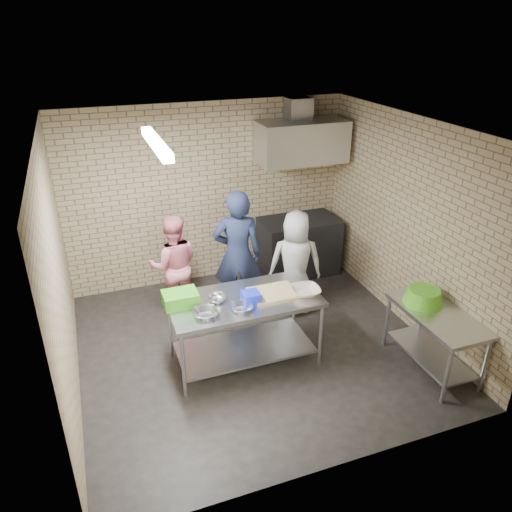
{
  "coord_description": "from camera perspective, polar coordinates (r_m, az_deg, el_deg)",
  "views": [
    {
      "loc": [
        -1.72,
        -4.78,
        3.75
      ],
      "look_at": [
        0.1,
        0.2,
        1.15
      ],
      "focal_mm": 34.54,
      "sensor_mm": 36.0,
      "label": 1
    }
  ],
  "objects": [
    {
      "name": "woman_white",
      "position": [
        6.68,
        4.58,
        -0.81
      ],
      "size": [
        0.84,
        0.69,
        1.47
      ],
      "primitive_type": "imported",
      "rotation": [
        0.0,
        0.0,
        2.79
      ],
      "color": "silver",
      "rests_on": "floor"
    },
    {
      "name": "left_wall",
      "position": [
        5.36,
        -21.88,
        -2.51
      ],
      "size": [
        0.06,
        4.0,
        2.7
      ],
      "primitive_type": "cube",
      "color": "tan",
      "rests_on": "ground"
    },
    {
      "name": "woman_pink",
      "position": [
        6.73,
        -9.48,
        -1.07
      ],
      "size": [
        0.77,
        0.64,
        1.43
      ],
      "primitive_type": "imported",
      "rotation": [
        0.0,
        0.0,
        2.99
      ],
      "color": "pink",
      "rests_on": "floor"
    },
    {
      "name": "prep_table",
      "position": [
        5.84,
        -1.37,
        -8.56
      ],
      "size": [
        1.72,
        0.86,
        0.86
      ],
      "primitive_type": "cube",
      "color": "#B5B7BC",
      "rests_on": "floor"
    },
    {
      "name": "ceiling",
      "position": [
        5.19,
        -0.29,
        14.44
      ],
      "size": [
        4.2,
        4.2,
        0.0
      ],
      "primitive_type": "plane",
      "rotation": [
        3.14,
        0.0,
        0.0
      ],
      "color": "black",
      "rests_on": "ground"
    },
    {
      "name": "wall_shelf",
      "position": [
        7.7,
        6.68,
        12.17
      ],
      "size": [
        0.8,
        0.2,
        0.04
      ],
      "primitive_type": "cube",
      "color": "#3F2B19",
      "rests_on": "back_wall"
    },
    {
      "name": "blue_tub",
      "position": [
        5.5,
        -0.6,
        -4.8
      ],
      "size": [
        0.19,
        0.19,
        0.12
      ],
      "primitive_type": "cube",
      "color": "#1C2FD5",
      "rests_on": "prep_table"
    },
    {
      "name": "mixing_bowl_b",
      "position": [
        5.56,
        -4.53,
        -4.95
      ],
      "size": [
        0.22,
        0.22,
        0.06
      ],
      "primitive_type": "imported",
      "rotation": [
        0.0,
        0.0,
        -0.08
      ],
      "color": "silver",
      "rests_on": "prep_table"
    },
    {
      "name": "back_wall",
      "position": [
        7.4,
        -5.56,
        7.05
      ],
      "size": [
        4.2,
        0.06,
        2.7
      ],
      "primitive_type": "cube",
      "color": "tan",
      "rests_on": "ground"
    },
    {
      "name": "man_navy",
      "position": [
        6.52,
        -2.15,
        0.12
      ],
      "size": [
        0.75,
        0.59,
        1.79
      ],
      "primitive_type": "imported",
      "rotation": [
        0.0,
        0.0,
        2.86
      ],
      "color": "#151836",
      "rests_on": "floor"
    },
    {
      "name": "cutting_board",
      "position": [
        5.69,
        1.99,
        -4.29
      ],
      "size": [
        0.53,
        0.4,
        0.03
      ],
      "primitive_type": "cube",
      "color": "#D4BC7A",
      "rests_on": "prep_table"
    },
    {
      "name": "range_hood",
      "position": [
        7.36,
        5.27,
        13.04
      ],
      "size": [
        1.3,
        0.6,
        0.6
      ],
      "primitive_type": "cube",
      "color": "silver",
      "rests_on": "back_wall"
    },
    {
      "name": "fluorescent_fixture",
      "position": [
        4.96,
        -11.49,
        12.68
      ],
      "size": [
        0.1,
        1.25,
        0.08
      ],
      "primitive_type": "cube",
      "color": "white",
      "rests_on": "ceiling"
    },
    {
      "name": "mixing_bowl_c",
      "position": [
        5.38,
        -1.68,
        -5.99
      ],
      "size": [
        0.27,
        0.27,
        0.06
      ],
      "primitive_type": "imported",
      "rotation": [
        0.0,
        0.0,
        -0.08
      ],
      "color": "silver",
      "rests_on": "prep_table"
    },
    {
      "name": "mixing_bowl_a",
      "position": [
        5.31,
        -5.87,
        -6.62
      ],
      "size": [
        0.29,
        0.29,
        0.07
      ],
      "primitive_type": "imported",
      "rotation": [
        0.0,
        0.0,
        -0.08
      ],
      "color": "silver",
      "rests_on": "prep_table"
    },
    {
      "name": "ceramic_bowl",
      "position": [
        5.7,
        5.76,
        -4.06
      ],
      "size": [
        0.36,
        0.36,
        0.08
      ],
      "primitive_type": "imported",
      "rotation": [
        0.0,
        0.0,
        -0.08
      ],
      "color": "beige",
      "rests_on": "prep_table"
    },
    {
      "name": "bottle_green",
      "position": [
        7.74,
        7.74,
        12.92
      ],
      "size": [
        0.06,
        0.06,
        0.15
      ],
      "primitive_type": "cylinder",
      "color": "green",
      "rests_on": "wall_shelf"
    },
    {
      "name": "front_wall",
      "position": [
        4.06,
        9.54,
        -10.56
      ],
      "size": [
        4.2,
        0.06,
        2.7
      ],
      "primitive_type": "cube",
      "color": "tan",
      "rests_on": "ground"
    },
    {
      "name": "floor",
      "position": [
        6.32,
        -0.23,
        -10.31
      ],
      "size": [
        4.2,
        4.2,
        0.0
      ],
      "primitive_type": "plane",
      "color": "black",
      "rests_on": "ground"
    },
    {
      "name": "green_basin",
      "position": [
        6.02,
        18.84,
        -4.41
      ],
      "size": [
        0.46,
        0.46,
        0.17
      ],
      "primitive_type": null,
      "color": "#59C626",
      "rests_on": "side_counter"
    },
    {
      "name": "bottle_red",
      "position": [
        7.57,
        4.98,
        12.86
      ],
      "size": [
        0.07,
        0.07,
        0.18
      ],
      "primitive_type": "cylinder",
      "color": "#B22619",
      "rests_on": "wall_shelf"
    },
    {
      "name": "right_wall",
      "position": [
        6.58,
        17.25,
        3.48
      ],
      "size": [
        0.06,
        4.0,
        2.7
      ],
      "primitive_type": "cube",
      "color": "tan",
      "rests_on": "ground"
    },
    {
      "name": "green_crate",
      "position": [
        5.52,
        -8.76,
        -4.89
      ],
      "size": [
        0.38,
        0.29,
        0.15
      ],
      "primitive_type": "cube",
      "color": "green",
      "rests_on": "prep_table"
    },
    {
      "name": "stove",
      "position": [
        7.86,
        4.94,
        1.16
      ],
      "size": [
        1.2,
        0.7,
        0.9
      ],
      "primitive_type": "cube",
      "color": "black",
      "rests_on": "floor"
    },
    {
      "name": "side_counter",
      "position": [
        6.11,
        19.79,
        -9.19
      ],
      "size": [
        0.6,
        1.2,
        0.75
      ],
      "primitive_type": "cube",
      "color": "silver",
      "rests_on": "floor"
    },
    {
      "name": "hood_duct",
      "position": [
        7.41,
        4.91,
        16.69
      ],
      "size": [
        0.35,
        0.3,
        0.3
      ],
      "primitive_type": "cube",
      "color": "#A5A8AD",
      "rests_on": "back_wall"
    }
  ]
}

